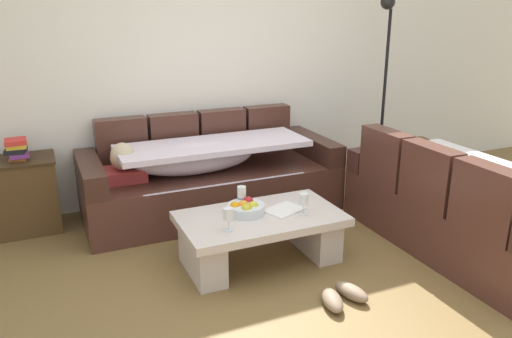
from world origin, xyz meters
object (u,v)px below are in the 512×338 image
Objects in this scene: wine_glass_far_back at (242,193)px; open_magazine at (284,210)px; side_cabinet at (13,196)px; couch_along_wall at (207,178)px; coffee_table at (261,232)px; couch_near_window at (460,207)px; fruit_bowl at (246,208)px; wine_glass_near_right at (304,200)px; pair_of_shoes at (342,296)px; wine_glass_near_left at (228,215)px; floor_lamp at (384,81)px; book_stack_on_cabinet at (17,149)px.

open_magazine is at bearing -35.84° from wine_glass_far_back.
side_cabinet reaches higher than wine_glass_far_back.
couch_along_wall reaches higher than coffee_table.
couch_near_window is 1.70m from fruit_bowl.
open_magazine is at bearing 125.45° from wine_glass_near_right.
couch_along_wall is 1.66m from side_cabinet.
side_cabinet reaches higher than coffee_table.
wine_glass_near_right reaches higher than pair_of_shoes.
side_cabinet is at bearing 172.15° from couch_along_wall.
side_cabinet is at bearing 124.04° from open_magazine.
fruit_bowl is at bearing -38.15° from side_cabinet.
wine_glass_near_right is 1.00× the size of wine_glass_far_back.
wine_glass_near_left is at bearing -47.25° from side_cabinet.
floor_lamp is 2.63m from pair_of_shoes.
open_magazine is 0.39× the size of side_cabinet.
side_cabinet reaches higher than fruit_bowl.
wine_glass_far_back is 0.35m from open_magazine.
wine_glass_near_right is (-1.26, 0.28, 0.16)m from couch_near_window.
side_cabinet is (-1.64, 0.23, -0.01)m from couch_along_wall.
wine_glass_near_right is 0.23× the size of side_cabinet.
couch_near_window is 5.51× the size of pair_of_shoes.
side_cabinet is (-1.60, 1.26, -0.10)m from fruit_bowl.
pair_of_shoes is at bearing -47.68° from book_stack_on_cabinet.
couch_along_wall is 1.18× the size of floor_lamp.
coffee_table is 0.79m from pair_of_shoes.
wine_glass_far_back is 2.20m from floor_lamp.
book_stack_on_cabinet is (-1.29, 1.49, 0.23)m from wine_glass_near_left.
wine_glass_near_left is 1.98m from book_stack_on_cabinet.
book_stack_on_cabinet is 2.85m from pair_of_shoes.
fruit_bowl is at bearing 113.65° from pair_of_shoes.
wine_glass_near_right reaches higher than coffee_table.
floor_lamp is at bearing 29.57° from wine_glass_near_left.
open_magazine is 2.30m from side_cabinet.
pair_of_shoes is at bearing -44.54° from wine_glass_near_left.
fruit_bowl reaches higher than open_magazine.
wine_glass_near_right is 2.40m from book_stack_on_cabinet.
floor_lamp is (2.17, 1.23, 0.62)m from wine_glass_near_left.
couch_along_wall reaches higher than wine_glass_near_left.
wine_glass_near_right is at bearing -26.97° from fruit_bowl.
coffee_table is at bearing 109.74° from pair_of_shoes.
coffee_table is at bearing 75.36° from couch_near_window.
coffee_table is at bearing -38.18° from side_cabinet.
open_magazine is (0.20, 0.01, 0.15)m from coffee_table.
coffee_table is 0.41m from wine_glass_near_right.
wine_glass_near_right is at bearing 3.58° from wine_glass_near_left.
open_magazine is 2.10m from floor_lamp.
wine_glass_near_left reaches higher than pair_of_shoes.
wine_glass_far_back is 1.08m from pair_of_shoes.
couch_near_window is 6.95× the size of open_magazine.
side_cabinet is (-1.37, 1.49, -0.17)m from wine_glass_near_left.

